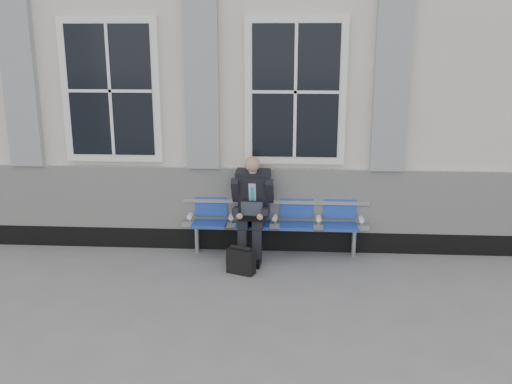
{
  "coord_description": "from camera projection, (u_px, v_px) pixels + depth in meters",
  "views": [
    {
      "loc": [
        0.32,
        -6.23,
        2.92
      ],
      "look_at": [
        -0.14,
        0.9,
        1.01
      ],
      "focal_mm": 40.0,
      "sensor_mm": 36.0,
      "label": 1
    }
  ],
  "objects": [
    {
      "name": "station_building",
      "position": [
        273.0,
        83.0,
        9.55
      ],
      "size": [
        14.4,
        4.4,
        4.49
      ],
      "color": "silver",
      "rests_on": "ground"
    },
    {
      "name": "ground",
      "position": [
        263.0,
        293.0,
        6.78
      ],
      "size": [
        70.0,
        70.0,
        0.0
      ],
      "primitive_type": "plane",
      "color": "slate",
      "rests_on": "ground"
    },
    {
      "name": "businessman",
      "position": [
        252.0,
        203.0,
        7.74
      ],
      "size": [
        0.58,
        0.78,
        1.42
      ],
      "color": "black",
      "rests_on": "ground"
    },
    {
      "name": "briefcase",
      "position": [
        241.0,
        261.0,
        7.32
      ],
      "size": [
        0.39,
        0.27,
        0.37
      ],
      "color": "black",
      "rests_on": "ground"
    },
    {
      "name": "bench",
      "position": [
        275.0,
        216.0,
        7.9
      ],
      "size": [
        2.6,
        0.47,
        0.91
      ],
      "color": "#9EA0A3",
      "rests_on": "ground"
    }
  ]
}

